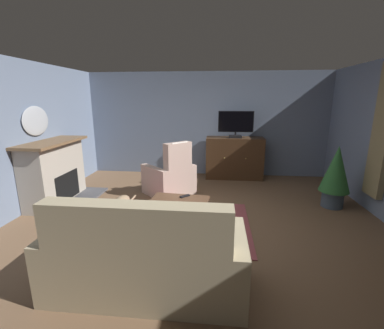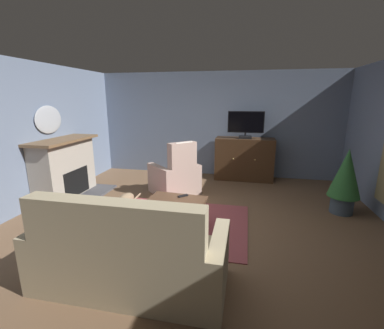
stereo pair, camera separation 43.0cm
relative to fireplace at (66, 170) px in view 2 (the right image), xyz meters
name	(u,v)px [view 2 (the right image)]	position (x,y,z in m)	size (l,w,h in m)	color
ground_plane	(193,227)	(2.73, -0.74, -0.59)	(6.61, 6.58, 0.04)	brown
wall_back	(217,125)	(2.73, 2.30, 0.73)	(6.61, 0.10, 2.59)	slate
wall_left	(15,138)	(-0.33, -0.74, 0.73)	(0.10, 6.58, 2.59)	slate
rug_central	(175,223)	(2.43, -0.70, -0.56)	(2.27, 1.77, 0.01)	#9E474C
fireplace	(66,170)	(0.00, 0.00, 0.00)	(0.95, 1.53, 1.19)	#4C4C51
wall_mirror_oval	(49,120)	(-0.25, 0.00, 0.98)	(0.06, 0.70, 0.53)	#B2B7BF
tv_cabinet	(244,160)	(3.45, 1.95, -0.08)	(1.39, 0.54, 1.02)	black
television	(246,124)	(3.45, 1.90, 0.79)	(0.83, 0.20, 0.64)	black
coffee_table	(177,202)	(2.48, -0.76, -0.19)	(0.91, 0.54, 0.44)	brown
tv_remote	(183,196)	(2.55, -0.64, -0.11)	(0.17, 0.05, 0.02)	black
sofa_floral	(128,258)	(2.35, -2.23, -0.22)	(1.99, 0.85, 1.07)	tan
armchair_by_fireplace	(176,178)	(2.08, 0.63, -0.22)	(1.17, 1.17, 1.14)	#BC9E8E
potted_plant_tall_palm_by_window	(346,178)	(5.16, 0.28, 0.06)	(0.52, 0.52, 1.14)	#3D4C5B
cat	(124,200)	(1.31, -0.19, -0.45)	(0.30, 0.73, 0.24)	#937A5B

